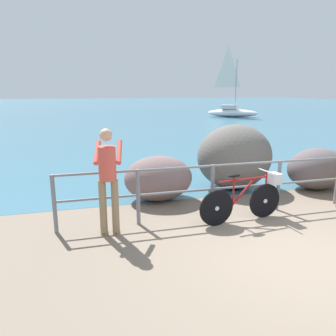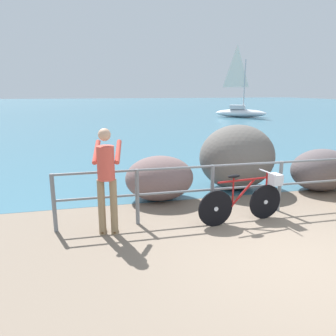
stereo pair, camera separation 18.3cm
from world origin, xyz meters
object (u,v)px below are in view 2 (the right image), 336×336
Objects in this scene: bicycle at (249,197)px; breakwater_boulder_right at (322,170)px; breakwater_boulder_main at (237,157)px; person_at_railing at (107,177)px; sailboat at (240,109)px; breakwater_boulder_left at (160,178)px.

bicycle is 2.92m from breakwater_boulder_right.
breakwater_boulder_main reaches higher than bicycle.
person_at_railing is at bearing -165.75° from breakwater_boulder_right.
sailboat reaches higher than breakwater_boulder_main.
person_at_railing is at bearing -128.35° from breakwater_boulder_left.
bicycle is 2.05m from breakwater_boulder_left.
person_at_railing reaches higher than breakwater_boulder_left.
person_at_railing is at bearing -149.16° from breakwater_boulder_main.
breakwater_boulder_main reaches higher than breakwater_boulder_left.
sailboat is at bearing 58.04° from bicycle.
breakwater_boulder_right is (2.58, 1.35, 0.04)m from bicycle.
sailboat reaches higher than bicycle.
breakwater_boulder_left is at bearing -168.59° from breakwater_boulder_main.
breakwater_boulder_right is at bearing -79.88° from sailboat.
person_at_railing is 1.98m from breakwater_boulder_left.
breakwater_boulder_left is at bearing -89.22° from sailboat.
sailboat is (11.42, 20.03, 0.22)m from breakwater_boulder_left.
breakwater_boulder_left is 23.05m from sailboat.
person_at_railing is 1.19× the size of breakwater_boulder_left.
bicycle is 2.57m from person_at_railing.
breakwater_boulder_left is (-2.00, -0.40, -0.29)m from breakwater_boulder_main.
sailboat reaches higher than breakwater_boulder_left.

